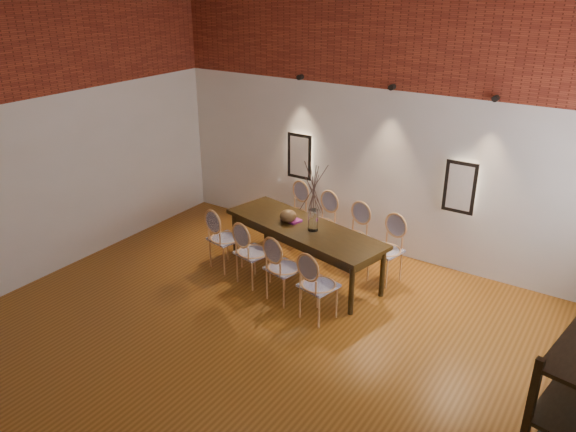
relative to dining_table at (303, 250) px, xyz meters
The scene contains 22 objects.
floor 2.26m from the dining_table, 78.56° to the right, with size 7.00×7.00×0.02m, color #90551A.
wall_back 2.17m from the dining_table, 72.11° to the left, with size 7.00×0.10×4.00m, color silver.
wall_left 4.13m from the dining_table, 144.93° to the right, with size 0.10×7.00×4.00m, color silver.
brick_band_back 3.19m from the dining_table, 71.21° to the left, with size 7.00×0.02×1.50m, color maroon.
niche_left 1.79m from the dining_table, 124.10° to the left, with size 0.36×0.06×0.66m, color #FFEAC6.
niche_right 2.34m from the dining_table, 36.05° to the left, with size 0.36×0.06×0.66m, color #FFEAC6.
spot_fixture_left 2.65m from the dining_table, 124.74° to the left, with size 0.08×0.08×0.10m, color black.
spot_fixture_mid 2.58m from the dining_table, 62.60° to the left, with size 0.08×0.08×0.10m, color black.
spot_fixture_right 3.23m from the dining_table, 31.23° to the left, with size 0.08×0.08×0.10m, color black.
dining_table is the anchor object (origin of this frame).
chair_near_a 1.15m from the dining_table, 156.40° to the right, with size 0.44×0.44×0.94m, color #E0A665, non-canonical shape.
chair_near_b 0.75m from the dining_table, 127.08° to the right, with size 0.44×0.44×0.94m, color #E0A665, non-canonical shape.
chair_near_c 0.75m from the dining_table, 78.04° to the right, with size 0.44×0.44×0.94m, color #E0A665, non-canonical shape.
chair_near_d 1.15m from the dining_table, 48.72° to the right, with size 0.44×0.44×0.94m, color #E0A665, non-canonical shape.
chair_far_a 1.15m from the dining_table, 131.28° to the left, with size 0.44×0.44×0.94m, color #E0A665, non-canonical shape.
chair_far_b 0.75m from the dining_table, 101.96° to the left, with size 0.44×0.44×0.94m, color #E0A665, non-canonical shape.
chair_far_c 0.75m from the dining_table, 52.92° to the left, with size 0.44×0.44×0.94m, color #E0A665, non-canonical shape.
chair_far_d 1.15m from the dining_table, 23.60° to the left, with size 0.44×0.44×0.94m, color #E0A665, non-canonical shape.
vase 0.55m from the dining_table, 12.56° to the right, with size 0.14×0.14×0.30m, color silver.
dried_branches 0.99m from the dining_table, 12.56° to the right, with size 0.50×0.50×0.70m, color #45312A, non-canonical shape.
bowl 0.54m from the dining_table, behind, with size 0.24×0.24×0.18m, color brown.
book 0.47m from the dining_table, 165.24° to the left, with size 0.26×0.18×0.03m, color #972688.
Camera 1 is at (3.30, -3.89, 3.97)m, focal length 35.00 mm.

